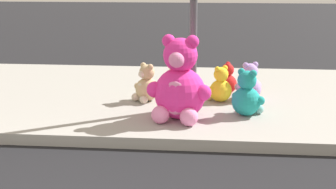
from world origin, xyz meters
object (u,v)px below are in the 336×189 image
plush_tan (146,86)px  plush_teal (247,97)px  plush_yellow (220,87)px  plush_lavender (249,85)px  plush_pink_large (180,86)px  plush_lime (176,79)px  plush_red (226,81)px

plush_tan → plush_teal: 1.63m
plush_yellow → plush_teal: 0.78m
plush_yellow → plush_lavender: bearing=17.6°
plush_pink_large → plush_lime: (-0.16, 1.57, -0.26)m
plush_red → plush_lavender: (0.34, -0.36, 0.03)m
plush_red → plush_lime: bearing=173.0°
plush_tan → plush_teal: size_ratio=0.90×
plush_pink_large → plush_red: (0.68, 1.47, -0.25)m
plush_yellow → plush_teal: bearing=-61.9°
plush_pink_large → plush_teal: 0.99m
plush_lime → plush_red: plush_red is taller
plush_lavender → plush_lime: bearing=158.7°
plush_red → plush_teal: size_ratio=0.79×
plush_pink_large → plush_teal: bearing=16.3°
plush_yellow → plush_red: size_ratio=1.08×
plush_pink_large → plush_teal: plush_pink_large is taller
plush_lime → plush_red: (0.84, -0.10, 0.00)m
plush_yellow → plush_lavender: plush_lavender is taller
plush_red → plush_tan: (-1.26, -0.59, 0.03)m
plush_pink_large → plush_red: 1.64m
plush_teal → plush_yellow: bearing=118.1°
plush_pink_large → plush_tan: (-0.58, 0.88, -0.22)m
plush_tan → plush_lavender: (1.60, 0.23, 0.00)m
plush_lime → plush_lavender: 1.27m
plush_yellow → plush_tan: (-1.15, -0.08, 0.01)m
plush_lime → plush_teal: (1.10, -1.30, 0.06)m
plush_teal → plush_lavender: 0.84m
plush_lime → plush_tan: size_ratio=0.87×
plush_red → plush_yellow: bearing=-102.5°
plush_tan → plush_yellow: bearing=4.1°
plush_tan → plush_red: bearing=25.0°
plush_pink_large → plush_tan: bearing=123.4°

